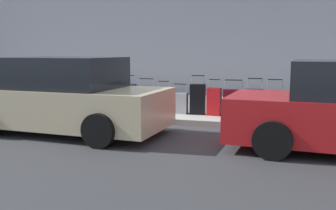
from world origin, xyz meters
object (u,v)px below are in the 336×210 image
at_px(suitcase_olive_1, 297,107).
at_px(parked_car_beige_1, 65,98).
at_px(suitcase_olive_8, 164,101).
at_px(suitcase_navy_10, 127,98).
at_px(suitcase_navy_3, 254,103).
at_px(suitcase_silver_7, 180,103).
at_px(suitcase_maroon_11, 110,98).
at_px(suitcase_teal_9, 147,101).
at_px(suitcase_teal_2, 274,105).
at_px(suitcase_black_6, 198,99).
at_px(suitcase_maroon_4, 233,103).
at_px(fire_hydrant, 89,95).
at_px(bollard_post, 65,94).
at_px(suitcase_red_5, 214,102).
at_px(suitcase_silver_0, 321,107).

height_order(suitcase_olive_1, parked_car_beige_1, parked_car_beige_1).
distance_m(suitcase_olive_8, suitcase_navy_10, 1.02).
xyz_separation_m(suitcase_navy_3, suitcase_silver_7, (1.87, -0.01, -0.07)).
bearing_deg(parked_car_beige_1, suitcase_silver_7, -129.39).
height_order(suitcase_navy_10, suitcase_maroon_11, suitcase_navy_10).
bearing_deg(suitcase_silver_7, suitcase_olive_8, 0.19).
distance_m(suitcase_teal_9, parked_car_beige_1, 2.54).
xyz_separation_m(suitcase_teal_9, parked_car_beige_1, (0.98, 2.32, 0.33)).
distance_m(suitcase_olive_1, suitcase_teal_9, 3.77).
bearing_deg(suitcase_teal_2, suitcase_black_6, -0.81).
distance_m(suitcase_olive_8, suitcase_teal_9, 0.48).
xyz_separation_m(suitcase_maroon_4, suitcase_teal_9, (2.29, -0.09, -0.05)).
relative_size(suitcase_olive_8, fire_hydrant, 1.16).
bearing_deg(suitcase_silver_7, suitcase_maroon_4, 176.36).
bearing_deg(parked_car_beige_1, suitcase_maroon_4, -145.74).
distance_m(suitcase_silver_7, bollard_post, 3.27).
height_order(suitcase_maroon_11, fire_hydrant, suitcase_maroon_11).
distance_m(suitcase_maroon_11, fire_hydrant, 0.68).
relative_size(suitcase_red_5, suitcase_olive_8, 1.09).
distance_m(suitcase_black_6, suitcase_olive_8, 0.90).
height_order(suitcase_silver_7, suitcase_navy_10, suitcase_navy_10).
height_order(suitcase_maroon_4, fire_hydrant, suitcase_maroon_4).
height_order(suitcase_silver_0, suitcase_maroon_11, suitcase_maroon_11).
relative_size(suitcase_teal_2, suitcase_maroon_11, 0.97).
relative_size(suitcase_olive_1, fire_hydrant, 0.89).
bearing_deg(suitcase_maroon_11, suitcase_teal_2, -179.40).
bearing_deg(fire_hydrant, suitcase_maroon_11, 177.83).
bearing_deg(suitcase_black_6, suitcase_teal_2, 179.19).
height_order(suitcase_olive_1, suitcase_maroon_4, suitcase_maroon_4).
relative_size(suitcase_teal_9, fire_hydrant, 1.24).
height_order(suitcase_olive_1, suitcase_black_6, suitcase_black_6).
bearing_deg(suitcase_maroon_11, bollard_post, 5.42).
bearing_deg(suitcase_teal_2, suitcase_red_5, 0.41).
height_order(suitcase_olive_8, suitcase_navy_10, suitcase_navy_10).
distance_m(suitcase_olive_1, suitcase_maroon_11, 4.80).
distance_m(suitcase_olive_1, suitcase_navy_3, 0.97).
xyz_separation_m(suitcase_silver_0, parked_car_beige_1, (5.28, 2.36, 0.30)).
bearing_deg(parked_car_beige_1, bollard_post, -57.57).
xyz_separation_m(suitcase_black_6, parked_car_beige_1, (2.36, 2.35, 0.23)).
bearing_deg(suitcase_black_6, fire_hydrant, 0.85).
distance_m(suitcase_maroon_4, suitcase_red_5, 0.49).
bearing_deg(suitcase_maroon_11, suitcase_red_5, -179.30).
bearing_deg(suitcase_teal_2, suitcase_olive_1, 173.16).
bearing_deg(suitcase_olive_8, suitcase_teal_2, -179.77).
height_order(suitcase_olive_8, fire_hydrant, suitcase_olive_8).
xyz_separation_m(suitcase_red_5, suitcase_black_6, (0.43, -0.04, 0.04)).
bearing_deg(suitcase_red_5, suitcase_silver_0, -178.91).
xyz_separation_m(suitcase_olive_1, suitcase_maroon_11, (4.80, -0.02, 0.04)).
xyz_separation_m(suitcase_teal_2, suitcase_teal_9, (3.26, 0.00, -0.04)).
relative_size(suitcase_black_6, suitcase_navy_10, 1.03).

